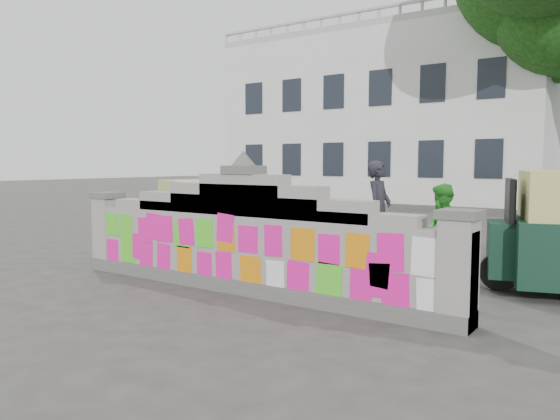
{
  "coord_description": "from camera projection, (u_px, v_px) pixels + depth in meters",
  "views": [
    {
      "loc": [
        4.82,
        -5.96,
        1.84
      ],
      "look_at": [
        -0.08,
        1.0,
        1.1
      ],
      "focal_mm": 35.0,
      "sensor_mm": 36.0,
      "label": 1
    }
  ],
  "objects": [
    {
      "name": "ground",
      "position": [
        244.0,
        292.0,
        7.77
      ],
      "size": [
        100.0,
        100.0,
        0.0
      ],
      "primitive_type": "plane",
      "color": "#383533",
      "rests_on": "ground"
    },
    {
      "name": "parapet_wall",
      "position": [
        244.0,
        240.0,
        7.7
      ],
      "size": [
        6.48,
        0.44,
        2.01
      ],
      "color": "#4C4C49",
      "rests_on": "ground"
    },
    {
      "name": "building",
      "position": [
        399.0,
        122.0,
        29.35
      ],
      "size": [
        16.0,
        10.0,
        8.9
      ],
      "color": "silver",
      "rests_on": "ground"
    },
    {
      "name": "cyclist_bike",
      "position": [
        378.0,
        245.0,
        9.06
      ],
      "size": [
        1.87,
        0.78,
        0.96
      ],
      "primitive_type": "imported",
      "rotation": [
        0.0,
        0.0,
        1.65
      ],
      "color": "black",
      "rests_on": "ground"
    },
    {
      "name": "cyclist_rider",
      "position": [
        378.0,
        225.0,
        9.03
      ],
      "size": [
        0.43,
        0.62,
        1.62
      ],
      "primitive_type": "imported",
      "rotation": [
        0.0,
        0.0,
        1.65
      ],
      "color": "black",
      "rests_on": "ground"
    },
    {
      "name": "pedestrian",
      "position": [
        441.0,
        232.0,
        8.48
      ],
      "size": [
        0.88,
        0.93,
        1.52
      ],
      "primitive_type": "imported",
      "rotation": [
        0.0,
        0.0,
        -1.02
      ],
      "color": "green",
      "rests_on": "ground"
    },
    {
      "name": "rickshaw_left",
      "position": [
        194.0,
        207.0,
        13.81
      ],
      "size": [
        2.58,
        1.91,
        1.39
      ],
      "rotation": [
        0.0,
        0.0,
        -0.4
      ],
      "color": "black",
      "rests_on": "ground"
    }
  ]
}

